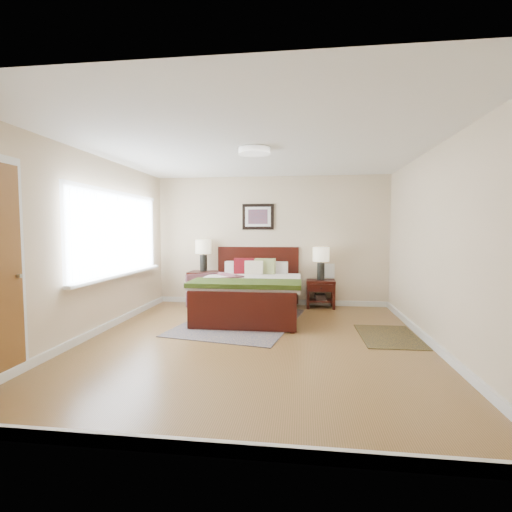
% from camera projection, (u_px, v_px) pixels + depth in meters
% --- Properties ---
extents(floor, '(5.00, 5.00, 0.00)m').
position_uv_depth(floor, '(254.00, 341.00, 4.86)').
color(floor, brown).
rests_on(floor, ground).
extents(back_wall, '(4.50, 0.04, 2.50)m').
position_uv_depth(back_wall, '(271.00, 241.00, 7.25)').
color(back_wall, beige).
rests_on(back_wall, ground).
extents(front_wall, '(4.50, 0.04, 2.50)m').
position_uv_depth(front_wall, '(203.00, 264.00, 2.30)').
color(front_wall, beige).
rests_on(front_wall, ground).
extents(left_wall, '(0.04, 5.00, 2.50)m').
position_uv_depth(left_wall, '(91.00, 245.00, 5.06)').
color(left_wall, beige).
rests_on(left_wall, ground).
extents(right_wall, '(0.04, 5.00, 2.50)m').
position_uv_depth(right_wall, '(438.00, 247.00, 4.50)').
color(right_wall, beige).
rests_on(right_wall, ground).
extents(ceiling, '(4.50, 5.00, 0.02)m').
position_uv_depth(ceiling, '(254.00, 148.00, 4.69)').
color(ceiling, white).
rests_on(ceiling, back_wall).
extents(window, '(0.11, 2.72, 1.32)m').
position_uv_depth(window, '(120.00, 235.00, 5.73)').
color(window, silver).
rests_on(window, left_wall).
extents(ceil_fixture, '(0.44, 0.44, 0.08)m').
position_uv_depth(ceil_fixture, '(254.00, 151.00, 4.69)').
color(ceil_fixture, white).
rests_on(ceil_fixture, ceiling).
extents(bed, '(1.71, 2.07, 1.11)m').
position_uv_depth(bed, '(251.00, 286.00, 6.33)').
color(bed, '#330D07').
rests_on(bed, ground).
extents(wall_art, '(0.62, 0.05, 0.50)m').
position_uv_depth(wall_art, '(258.00, 217.00, 7.22)').
color(wall_art, black).
rests_on(wall_art, back_wall).
extents(nightstand_left, '(0.55, 0.49, 0.65)m').
position_uv_depth(nightstand_left, '(203.00, 278.00, 7.21)').
color(nightstand_left, '#330D07').
rests_on(nightstand_left, ground).
extents(nightstand_right, '(0.53, 0.40, 0.52)m').
position_uv_depth(nightstand_right, '(321.00, 290.00, 6.95)').
color(nightstand_right, '#330D07').
rests_on(nightstand_right, ground).
extents(lamp_left, '(0.30, 0.30, 0.61)m').
position_uv_depth(lamp_left, '(203.00, 250.00, 7.20)').
color(lamp_left, black).
rests_on(lamp_left, nightstand_left).
extents(lamp_right, '(0.30, 0.30, 0.61)m').
position_uv_depth(lamp_right, '(321.00, 258.00, 6.92)').
color(lamp_right, black).
rests_on(lamp_right, nightstand_right).
extents(armchair, '(1.08, 1.07, 0.70)m').
position_uv_depth(armchair, '(214.00, 294.00, 6.47)').
color(armchair, brown).
rests_on(armchair, ground).
extents(rug_persian, '(2.02, 2.56, 0.01)m').
position_uv_depth(rug_persian, '(241.00, 322.00, 5.90)').
color(rug_persian, '#0E1F46').
rests_on(rug_persian, ground).
extents(rug_navy, '(0.79, 1.16, 0.01)m').
position_uv_depth(rug_navy, '(389.00, 336.00, 5.07)').
color(rug_navy, black).
rests_on(rug_navy, ground).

